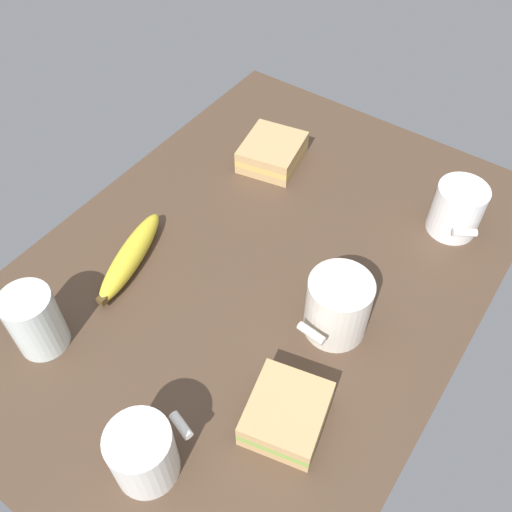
{
  "coord_description": "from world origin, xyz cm",
  "views": [
    {
      "loc": [
        44.25,
        31.07,
        69.77
      ],
      "look_at": [
        0.0,
        0.0,
        5.0
      ],
      "focal_mm": 39.4,
      "sensor_mm": 36.0,
      "label": 1
    }
  ],
  "objects_px": {
    "banana": "(130,256)",
    "coffee_mug_black": "(143,453)",
    "coffee_mug_spare": "(457,209)",
    "sandwich_main": "(286,413)",
    "sandwich_side": "(272,152)",
    "glass_of_milk": "(36,323)",
    "coffee_mug_milky": "(338,306)"
  },
  "relations": [
    {
      "from": "coffee_mug_black",
      "to": "glass_of_milk",
      "type": "distance_m",
      "value": 0.24
    },
    {
      "from": "coffee_mug_milky",
      "to": "coffee_mug_spare",
      "type": "relative_size",
      "value": 1.12
    },
    {
      "from": "coffee_mug_milky",
      "to": "banana",
      "type": "relative_size",
      "value": 0.6
    },
    {
      "from": "coffee_mug_black",
      "to": "glass_of_milk",
      "type": "xyz_separation_m",
      "value": [
        -0.05,
        -0.24,
        -0.0
      ]
    },
    {
      "from": "coffee_mug_black",
      "to": "sandwich_side",
      "type": "xyz_separation_m",
      "value": [
        -0.54,
        -0.19,
        -0.02
      ]
    },
    {
      "from": "sandwich_main",
      "to": "sandwich_side",
      "type": "bearing_deg",
      "value": -143.97
    },
    {
      "from": "glass_of_milk",
      "to": "banana",
      "type": "distance_m",
      "value": 0.17
    },
    {
      "from": "sandwich_side",
      "to": "banana",
      "type": "relative_size",
      "value": 0.67
    },
    {
      "from": "coffee_mug_spare",
      "to": "sandwich_main",
      "type": "bearing_deg",
      "value": -5.21
    },
    {
      "from": "glass_of_milk",
      "to": "coffee_mug_spare",
      "type": "bearing_deg",
      "value": 144.37
    },
    {
      "from": "coffee_mug_black",
      "to": "glass_of_milk",
      "type": "bearing_deg",
      "value": -101.53
    },
    {
      "from": "coffee_mug_black",
      "to": "sandwich_side",
      "type": "relative_size",
      "value": 0.78
    },
    {
      "from": "coffee_mug_milky",
      "to": "sandwich_side",
      "type": "height_order",
      "value": "coffee_mug_milky"
    },
    {
      "from": "sandwich_side",
      "to": "glass_of_milk",
      "type": "relative_size",
      "value": 1.26
    },
    {
      "from": "coffee_mug_black",
      "to": "coffee_mug_milky",
      "type": "height_order",
      "value": "coffee_mug_milky"
    },
    {
      "from": "sandwich_main",
      "to": "sandwich_side",
      "type": "height_order",
      "value": "same"
    },
    {
      "from": "coffee_mug_spare",
      "to": "glass_of_milk",
      "type": "height_order",
      "value": "glass_of_milk"
    },
    {
      "from": "coffee_mug_milky",
      "to": "sandwich_main",
      "type": "bearing_deg",
      "value": 7.63
    },
    {
      "from": "sandwich_main",
      "to": "glass_of_milk",
      "type": "xyz_separation_m",
      "value": [
        0.09,
        -0.34,
        0.02
      ]
    },
    {
      "from": "coffee_mug_milky",
      "to": "sandwich_side",
      "type": "xyz_separation_m",
      "value": [
        -0.24,
        -0.27,
        -0.03
      ]
    },
    {
      "from": "coffee_mug_black",
      "to": "sandwich_side",
      "type": "distance_m",
      "value": 0.58
    },
    {
      "from": "banana",
      "to": "coffee_mug_black",
      "type": "bearing_deg",
      "value": 46.62
    },
    {
      "from": "sandwich_main",
      "to": "banana",
      "type": "distance_m",
      "value": 0.34
    },
    {
      "from": "coffee_mug_black",
      "to": "coffee_mug_milky",
      "type": "relative_size",
      "value": 0.88
    },
    {
      "from": "glass_of_milk",
      "to": "sandwich_main",
      "type": "bearing_deg",
      "value": 105.6
    },
    {
      "from": "sandwich_main",
      "to": "coffee_mug_black",
      "type": "bearing_deg",
      "value": -35.59
    },
    {
      "from": "coffee_mug_spare",
      "to": "banana",
      "type": "bearing_deg",
      "value": -46.49
    },
    {
      "from": "glass_of_milk",
      "to": "banana",
      "type": "height_order",
      "value": "glass_of_milk"
    },
    {
      "from": "coffee_mug_spare",
      "to": "sandwich_side",
      "type": "bearing_deg",
      "value": -84.54
    },
    {
      "from": "coffee_mug_spare",
      "to": "sandwich_side",
      "type": "xyz_separation_m",
      "value": [
        0.03,
        -0.33,
        -0.02
      ]
    },
    {
      "from": "coffee_mug_milky",
      "to": "coffee_mug_spare",
      "type": "xyz_separation_m",
      "value": [
        -0.28,
        0.06,
        -0.01
      ]
    },
    {
      "from": "coffee_mug_black",
      "to": "banana",
      "type": "bearing_deg",
      "value": -133.38
    }
  ]
}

